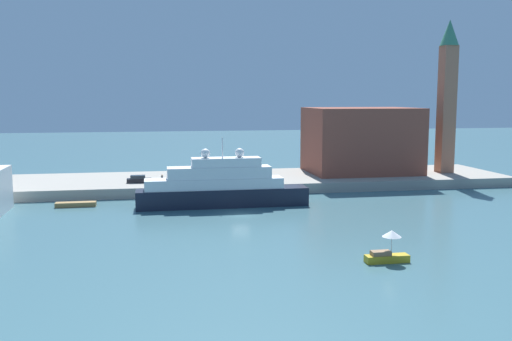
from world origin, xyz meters
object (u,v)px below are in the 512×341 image
object	(u,v)px
harbor_building	(361,140)
large_yacht	(221,187)
small_motorboat	(388,250)
person_figure	(162,180)
work_barge	(76,204)
mooring_bollard	(239,182)
bell_tower	(447,91)
parked_car	(139,179)

from	to	relation	value
harbor_building	large_yacht	bearing A→B (deg)	-144.98
small_motorboat	person_figure	bearing A→B (deg)	116.02
large_yacht	work_barge	distance (m)	22.48
harbor_building	mooring_bollard	bearing A→B (deg)	-157.11
work_barge	person_figure	bearing A→B (deg)	32.26
harbor_building	mooring_bollard	world-z (taller)	harbor_building
harbor_building	bell_tower	distance (m)	19.35
work_barge	mooring_bollard	xyz separation A→B (m)	(26.48, 6.71, 1.80)
work_barge	bell_tower	distance (m)	72.89
work_barge	bell_tower	xyz separation A→B (m)	(69.17, 14.73, 17.63)
large_yacht	harbor_building	bearing A→B (deg)	35.02
parked_car	small_motorboat	bearing A→B (deg)	-61.63
small_motorboat	parked_car	world-z (taller)	small_motorboat
harbor_building	parked_car	bearing A→B (deg)	-171.75
large_yacht	harbor_building	size ratio (longest dim) A/B	1.26
person_figure	mooring_bollard	distance (m)	13.27
bell_tower	parked_car	xyz separation A→B (m)	(-59.86, -3.22, -15.66)
parked_car	harbor_building	bearing A→B (deg)	8.25
harbor_building	bell_tower	world-z (taller)	bell_tower
work_barge	harbor_building	distance (m)	56.25
harbor_building	person_figure	bearing A→B (deg)	-166.59
large_yacht	work_barge	bearing A→B (deg)	170.33
parked_car	work_barge	bearing A→B (deg)	-128.97
harbor_building	parked_car	world-z (taller)	harbor_building
large_yacht	mooring_bollard	distance (m)	11.42
mooring_bollard	parked_car	bearing A→B (deg)	164.37
small_motorboat	mooring_bollard	distance (m)	44.17
harbor_building	person_figure	world-z (taller)	harbor_building
person_figure	mooring_bollard	xyz separation A→B (m)	(13.15, -1.70, -0.45)
person_figure	mooring_bollard	world-z (taller)	person_figure
large_yacht	parked_car	bearing A→B (deg)	129.73
small_motorboat	harbor_building	distance (m)	57.54
harbor_building	mooring_bollard	xyz separation A→B (m)	(-26.30, -11.10, -6.04)
large_yacht	mooring_bollard	world-z (taller)	large_yacht
work_barge	parked_car	world-z (taller)	parked_car
small_motorboat	harbor_building	world-z (taller)	harbor_building
bell_tower	small_motorboat	bearing A→B (deg)	-123.46
person_figure	work_barge	bearing A→B (deg)	-147.74
small_motorboat	person_figure	distance (m)	50.06
work_barge	small_motorboat	bearing A→B (deg)	-46.02
large_yacht	bell_tower	distance (m)	52.82
parked_car	person_figure	distance (m)	5.08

